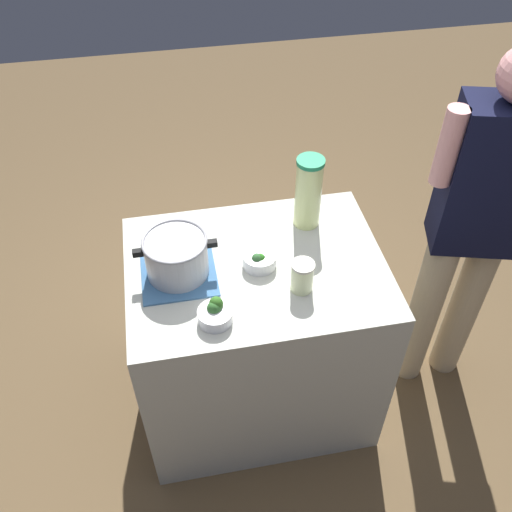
% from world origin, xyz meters
% --- Properties ---
extents(ground_plane, '(8.00, 8.00, 0.00)m').
position_xyz_m(ground_plane, '(0.00, 0.00, 0.00)').
color(ground_plane, brown).
extents(counter_slab, '(1.00, 0.75, 0.91)m').
position_xyz_m(counter_slab, '(0.00, 0.00, 0.46)').
color(counter_slab, beige).
rests_on(counter_slab, ground_plane).
extents(dish_cloth, '(0.28, 0.30, 0.01)m').
position_xyz_m(dish_cloth, '(-0.30, 0.02, 0.92)').
color(dish_cloth, teal).
rests_on(dish_cloth, counter_slab).
extents(cooking_pot, '(0.31, 0.24, 0.16)m').
position_xyz_m(cooking_pot, '(-0.30, 0.02, 1.01)').
color(cooking_pot, '#B7B7BC').
rests_on(cooking_pot, dish_cloth).
extents(lemonade_pitcher, '(0.11, 0.11, 0.31)m').
position_xyz_m(lemonade_pitcher, '(0.25, 0.21, 1.07)').
color(lemonade_pitcher, '#DCE894').
rests_on(lemonade_pitcher, counter_slab).
extents(mason_jar, '(0.09, 0.09, 0.13)m').
position_xyz_m(mason_jar, '(0.14, -0.15, 0.98)').
color(mason_jar, beige).
rests_on(mason_jar, counter_slab).
extents(broccoli_bowl_front, '(0.12, 0.12, 0.09)m').
position_xyz_m(broccoli_bowl_front, '(-0.19, -0.24, 0.95)').
color(broccoli_bowl_front, silver).
rests_on(broccoli_bowl_front, counter_slab).
extents(broccoli_bowl_center, '(0.13, 0.13, 0.07)m').
position_xyz_m(broccoli_bowl_center, '(0.01, -0.00, 0.94)').
color(broccoli_bowl_center, silver).
rests_on(broccoli_bowl_center, counter_slab).
extents(person_cook, '(0.50, 0.28, 1.71)m').
position_xyz_m(person_cook, '(0.89, 0.01, 0.95)').
color(person_cook, tan).
rests_on(person_cook, ground_plane).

